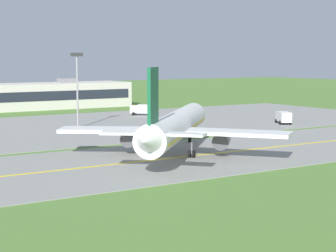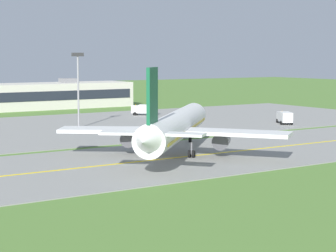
{
  "view_description": "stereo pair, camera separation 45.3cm",
  "coord_description": "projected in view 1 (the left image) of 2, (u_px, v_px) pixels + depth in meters",
  "views": [
    {
      "loc": [
        -44.2,
        -68.76,
        13.88
      ],
      "look_at": [
        3.22,
        4.18,
        4.0
      ],
      "focal_mm": 65.14,
      "sensor_mm": 36.0,
      "label": 1
    },
    {
      "loc": [
        -43.82,
        -69.01,
        13.88
      ],
      "look_at": [
        3.22,
        4.18,
        4.0
      ],
      "focal_mm": 65.14,
      "sensor_mm": 36.0,
      "label": 2
    }
  ],
  "objects": [
    {
      "name": "terminal_building",
      "position": [
        27.0,
        96.0,
        162.5
      ],
      "size": [
        56.55,
        13.34,
        8.03
      ],
      "color": "beige",
      "rests_on": "ground"
    },
    {
      "name": "service_truck_fuel",
      "position": [
        283.0,
        117.0,
        126.18
      ],
      "size": [
        4.77,
        6.22,
        2.6
      ],
      "color": "silver",
      "rests_on": "ground"
    },
    {
      "name": "apron_pad",
      "position": [
        94.0,
        126.0,
        123.18
      ],
      "size": [
        140.0,
        52.0,
        0.1
      ],
      "primitive_type": "cube",
      "color": "gray",
      "rests_on": "ground"
    },
    {
      "name": "taxiway_strip",
      "position": [
        165.0,
        159.0,
        82.78
      ],
      "size": [
        240.0,
        28.0,
        0.1
      ],
      "primitive_type": "cube",
      "color": "gray",
      "rests_on": "ground"
    },
    {
      "name": "ground_plane",
      "position": [
        165.0,
        160.0,
        82.79
      ],
      "size": [
        500.0,
        500.0,
        0.0
      ],
      "primitive_type": "plane",
      "color": "#517A33"
    },
    {
      "name": "apron_light_mast",
      "position": [
        77.0,
        81.0,
        117.76
      ],
      "size": [
        2.4,
        0.5,
        14.7
      ],
      "color": "gray",
      "rests_on": "ground"
    },
    {
      "name": "service_truck_baggage",
      "position": [
        143.0,
        109.0,
        144.74
      ],
      "size": [
        5.93,
        5.4,
        2.6
      ],
      "color": "silver",
      "rests_on": "ground"
    },
    {
      "name": "taxiway_centreline",
      "position": [
        165.0,
        159.0,
        82.77
      ],
      "size": [
        220.0,
        0.6,
        0.01
      ],
      "primitive_type": "cube",
      "color": "yellow",
      "rests_on": "taxiway_strip"
    },
    {
      "name": "airplane_lead",
      "position": [
        175.0,
        127.0,
        85.4
      ],
      "size": [
        30.84,
        31.61,
        12.7
      ],
      "color": "white",
      "rests_on": "ground"
    }
  ]
}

